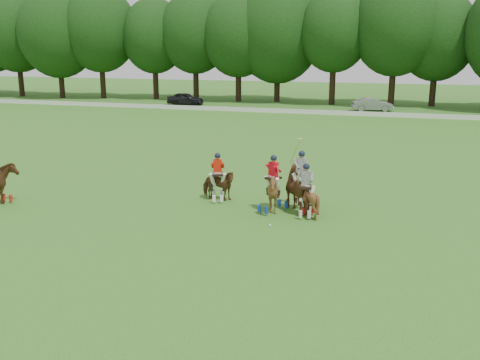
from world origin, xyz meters
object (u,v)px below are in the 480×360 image
(polo_stripe_a, at_px, (301,189))
(polo_red_b, at_px, (218,184))
(car_left, at_px, (186,99))
(polo_ball, at_px, (270,225))
(car_mid, at_px, (372,105))
(polo_stripe_b, at_px, (305,198))
(polo_red_c, at_px, (273,192))

(polo_stripe_a, bearing_deg, polo_red_b, 172.50)
(car_left, bearing_deg, polo_ball, -160.94)
(car_left, height_order, car_mid, car_left)
(car_mid, xyz_separation_m, polo_stripe_b, (0.07, -37.73, 0.05))
(car_left, bearing_deg, polo_red_b, -162.98)
(polo_red_b, xyz_separation_m, polo_ball, (3.02, -2.72, -0.68))
(polo_ball, bearing_deg, car_left, 117.17)
(polo_red_c, relative_size, polo_stripe_a, 0.77)
(car_mid, xyz_separation_m, polo_ball, (-0.91, -39.40, -0.64))
(car_left, xyz_separation_m, polo_stripe_b, (21.21, -37.73, 0.02))
(polo_red_b, relative_size, polo_stripe_b, 0.99)
(car_left, xyz_separation_m, polo_ball, (20.22, -39.40, -0.67))
(polo_red_b, height_order, polo_stripe_b, polo_stripe_b)
(polo_ball, bearing_deg, polo_red_b, 138.01)
(polo_stripe_a, distance_m, polo_ball, 2.49)
(car_mid, distance_m, polo_stripe_a, 37.17)
(car_left, xyz_separation_m, polo_stripe_a, (20.90, -37.17, 0.19))
(polo_stripe_b, bearing_deg, polo_red_c, 173.34)
(car_mid, height_order, polo_stripe_a, polo_stripe_a)
(car_mid, relative_size, polo_red_b, 2.01)
(polo_red_b, bearing_deg, polo_stripe_b, -14.70)
(polo_red_b, bearing_deg, car_left, 115.12)
(car_left, distance_m, polo_red_b, 40.51)
(car_mid, relative_size, polo_ball, 46.38)
(car_mid, bearing_deg, polo_ball, 162.90)
(polo_red_b, distance_m, polo_red_c, 2.82)
(polo_ball, bearing_deg, polo_stripe_a, 72.99)
(polo_red_b, bearing_deg, polo_red_c, -18.53)
(polo_ball, bearing_deg, polo_stripe_b, 59.47)
(polo_red_b, bearing_deg, car_mid, 83.88)
(polo_red_b, relative_size, polo_stripe_a, 0.69)
(car_left, xyz_separation_m, polo_red_c, (19.87, -37.58, 0.12))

